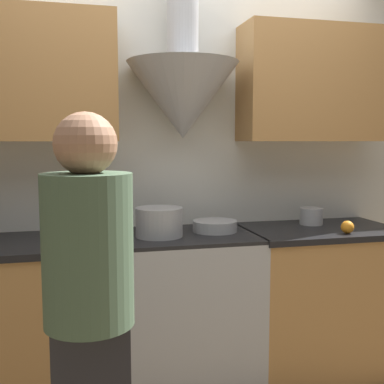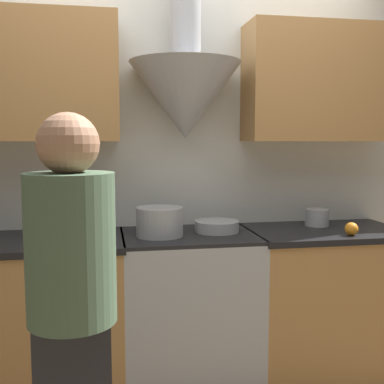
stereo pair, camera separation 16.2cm
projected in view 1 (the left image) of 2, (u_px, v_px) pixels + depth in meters
name	position (u px, v px, depth m)	size (l,w,h in m)	color
wall_back	(161.00, 137.00, 2.90)	(8.40, 0.65, 2.60)	silver
counter_right	(318.00, 301.00, 2.98)	(0.93, 0.62, 0.93)	#B27F47
stove_range	(188.00, 312.00, 2.78)	(0.76, 0.60, 0.93)	#A8AAAF
stock_pot	(159.00, 222.00, 2.65)	(0.26, 0.26, 0.16)	#A8AAAF
mixing_bowl	(215.00, 226.00, 2.80)	(0.26, 0.26, 0.06)	#A8AAAF
orange_fruit	(347.00, 227.00, 2.74)	(0.07, 0.07, 0.07)	orange
saucepan	(311.00, 216.00, 3.03)	(0.15, 0.15, 0.11)	#A8AAAF
person_foreground_left	(90.00, 316.00, 1.62)	(0.30, 0.30, 1.55)	#28282D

